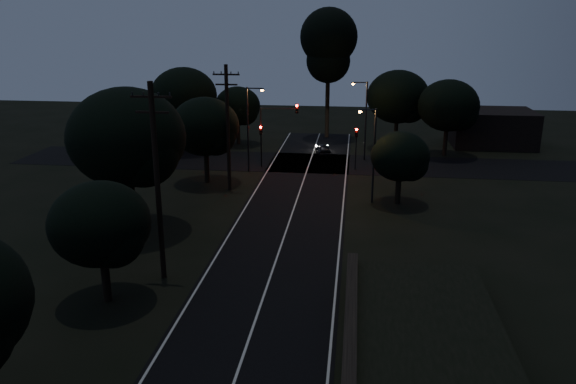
# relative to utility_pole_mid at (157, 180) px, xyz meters

# --- Properties ---
(road_surface) EXTENTS (60.00, 70.00, 0.03)m
(road_surface) POSITION_rel_utility_pole_mid_xyz_m (6.00, 16.12, -5.73)
(road_surface) COLOR black
(road_surface) RESTS_ON ground
(utility_pole_mid) EXTENTS (2.20, 0.30, 11.00)m
(utility_pole_mid) POSITION_rel_utility_pole_mid_xyz_m (0.00, 0.00, 0.00)
(utility_pole_mid) COLOR black
(utility_pole_mid) RESTS_ON ground
(utility_pole_far) EXTENTS (2.20, 0.30, 10.50)m
(utility_pole_far) POSITION_rel_utility_pole_mid_xyz_m (0.00, 17.00, -0.25)
(utility_pole_far) COLOR black
(utility_pole_far) RESTS_ON ground
(tree_left_b) EXTENTS (5.04, 5.04, 6.41)m
(tree_left_b) POSITION_rel_utility_pole_mid_xyz_m (-1.82, -3.10, -1.58)
(tree_left_b) COLOR black
(tree_left_b) RESTS_ON ground
(tree_left_c) EXTENTS (7.78, 7.78, 9.83)m
(tree_left_c) POSITION_rel_utility_pole_mid_xyz_m (-4.22, 6.84, 0.62)
(tree_left_c) COLOR black
(tree_left_c) RESTS_ON ground
(tree_left_d) EXTENTS (5.98, 5.98, 7.58)m
(tree_left_d) POSITION_rel_utility_pole_mid_xyz_m (-2.29, 18.88, -0.83)
(tree_left_d) COLOR black
(tree_left_d) RESTS_ON ground
(tree_far_nw) EXTENTS (5.21, 5.21, 6.60)m
(tree_far_nw) POSITION_rel_utility_pole_mid_xyz_m (-2.82, 34.89, -1.47)
(tree_far_nw) COLOR black
(tree_far_nw) RESTS_ON ground
(tree_far_w) EXTENTS (7.10, 7.10, 9.05)m
(tree_far_w) POSITION_rel_utility_pole_mid_xyz_m (-7.75, 30.86, 0.15)
(tree_far_w) COLOR black
(tree_far_w) RESTS_ON ground
(tree_far_ne) EXTENTS (6.84, 6.84, 8.66)m
(tree_far_ne) POSITION_rel_utility_pole_mid_xyz_m (15.24, 34.86, -0.14)
(tree_far_ne) COLOR black
(tree_far_ne) RESTS_ON ground
(tree_far_e) EXTENTS (6.32, 6.32, 8.01)m
(tree_far_e) POSITION_rel_utility_pole_mid_xyz_m (20.22, 31.87, -0.55)
(tree_far_e) COLOR black
(tree_far_e) RESTS_ON ground
(tree_right_a) EXTENTS (4.54, 4.54, 5.77)m
(tree_right_a) POSITION_rel_utility_pole_mid_xyz_m (14.16, 14.91, -2.00)
(tree_right_a) COLOR black
(tree_right_a) RESTS_ON ground
(tall_pine) EXTENTS (6.72, 6.72, 15.27)m
(tall_pine) POSITION_rel_utility_pole_mid_xyz_m (7.00, 40.00, 5.27)
(tall_pine) COLOR black
(tall_pine) RESTS_ON ground
(building_left) EXTENTS (10.00, 8.00, 4.40)m
(building_left) POSITION_rel_utility_pole_mid_xyz_m (-14.00, 37.00, -3.54)
(building_left) COLOR black
(building_left) RESTS_ON ground
(building_right) EXTENTS (9.00, 7.00, 4.00)m
(building_right) POSITION_rel_utility_pole_mid_xyz_m (26.00, 38.00, -3.74)
(building_right) COLOR black
(building_right) RESTS_ON ground
(signal_left) EXTENTS (0.28, 0.35, 4.10)m
(signal_left) POSITION_rel_utility_pole_mid_xyz_m (1.40, 24.99, -2.90)
(signal_left) COLOR black
(signal_left) RESTS_ON ground
(signal_right) EXTENTS (0.28, 0.35, 4.10)m
(signal_right) POSITION_rel_utility_pole_mid_xyz_m (10.60, 24.99, -2.90)
(signal_right) COLOR black
(signal_right) RESTS_ON ground
(signal_mast) EXTENTS (3.70, 0.35, 6.25)m
(signal_mast) POSITION_rel_utility_pole_mid_xyz_m (3.09, 24.99, -1.40)
(signal_mast) COLOR black
(signal_mast) RESTS_ON ground
(streetlight_a) EXTENTS (1.66, 0.26, 8.00)m
(streetlight_a) POSITION_rel_utility_pole_mid_xyz_m (0.69, 23.00, -1.10)
(streetlight_a) COLOR black
(streetlight_a) RESTS_ON ground
(streetlight_b) EXTENTS (1.66, 0.26, 8.00)m
(streetlight_b) POSITION_rel_utility_pole_mid_xyz_m (11.31, 29.00, -1.10)
(streetlight_b) COLOR black
(streetlight_b) RESTS_ON ground
(streetlight_c) EXTENTS (1.46, 0.26, 7.50)m
(streetlight_c) POSITION_rel_utility_pole_mid_xyz_m (11.83, 15.00, -1.39)
(streetlight_c) COLOR black
(streetlight_c) RESTS_ON ground
(car) EXTENTS (1.91, 3.46, 1.12)m
(car) POSITION_rel_utility_pole_mid_xyz_m (7.15, 31.00, -5.18)
(car) COLOR black
(car) RESTS_ON ground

